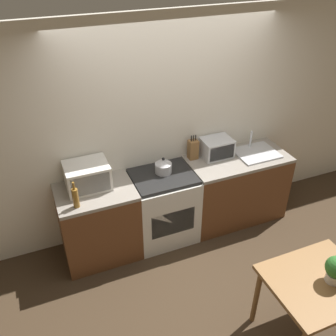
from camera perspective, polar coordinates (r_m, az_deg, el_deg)
ground_plane at (r=4.40m, az=5.55°, el=-15.23°), size 16.00×16.00×0.00m
wall_back at (r=4.37m, az=0.06°, el=6.16°), size 10.00×0.06×2.60m
counter_left_run at (r=4.34m, az=-10.49°, el=-8.21°), size 0.84×0.62×0.90m
counter_right_run at (r=4.88m, az=10.16°, el=-2.96°), size 1.25×0.62×0.90m
stove_range at (r=4.50m, az=-0.73°, el=-5.87°), size 0.73×0.62×0.90m
kettle at (r=4.24m, az=-0.71°, el=0.29°), size 0.19×0.19×0.20m
microwave at (r=4.07m, az=-12.21°, el=-1.17°), size 0.46×0.37×0.28m
bottle at (r=3.82m, az=-13.91°, el=-4.38°), size 0.06×0.06×0.30m
knife_block at (r=4.49m, az=3.84°, el=2.86°), size 0.11×0.10×0.31m
toaster_oven at (r=4.57m, az=7.42°, el=3.09°), size 0.36×0.28×0.23m
sink_basin at (r=4.76m, az=13.27°, el=2.33°), size 0.51×0.43×0.24m
dining_table at (r=3.63m, az=21.79°, el=-16.65°), size 0.86×0.73×0.74m
potted_plant at (r=3.50m, az=24.25°, el=-13.85°), size 0.19×0.19×0.26m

